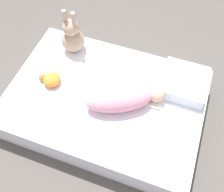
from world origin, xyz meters
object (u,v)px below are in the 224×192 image
swaddled_baby (123,98)px  bunny_plush (72,37)px  turtle_plush (51,80)px  pillow (184,83)px

swaddled_baby → bunny_plush: bunny_plush is taller
swaddled_baby → turtle_plush: swaddled_baby is taller
swaddled_baby → pillow: 0.46m
bunny_plush → swaddled_baby: bearing=145.6°
bunny_plush → turtle_plush: bunny_plush is taller
pillow → bunny_plush: size_ratio=0.88×
bunny_plush → turtle_plush: size_ratio=2.17×
swaddled_baby → bunny_plush: 0.64m
pillow → bunny_plush: (0.88, -0.07, 0.08)m
pillow → bunny_plush: 0.89m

